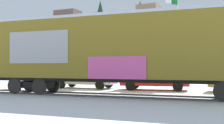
# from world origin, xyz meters

# --- Properties ---
(ground_plane) EXTENTS (260.00, 260.00, 0.00)m
(ground_plane) POSITION_xyz_m (0.00, 0.00, 0.00)
(ground_plane) COLOR silver
(track) EXTENTS (60.01, 2.73, 0.08)m
(track) POSITION_xyz_m (2.19, 0.01, 0.04)
(track) COLOR #4C4742
(track) RESTS_ON ground_plane
(freight_car) EXTENTS (16.71, 2.94, 4.36)m
(freight_car) POSITION_xyz_m (0.62, -0.00, 2.47)
(freight_car) COLOR olive
(freight_car) RESTS_ON ground_plane
(flagpole) EXTENTS (1.12, 1.22, 8.64)m
(flagpole) POSITION_xyz_m (1.28, 13.20, 5.60)
(flagpole) COLOR silver
(flagpole) RESTS_ON ground_plane
(hillside) EXTENTS (131.14, 40.85, 16.64)m
(hillside) POSITION_xyz_m (0.04, 55.09, 5.90)
(hillside) COLOR silver
(hillside) RESTS_ON ground_plane
(parked_car_silver) EXTENTS (4.52, 1.87, 1.82)m
(parked_car_silver) POSITION_xyz_m (-4.05, 4.69, 0.88)
(parked_car_silver) COLOR #B7BABF
(parked_car_silver) RESTS_ON ground_plane
(parked_car_red) EXTENTS (4.67, 2.43, 1.65)m
(parked_car_red) POSITION_xyz_m (1.11, 4.78, 0.82)
(parked_car_red) COLOR #B21E1E
(parked_car_red) RESTS_ON ground_plane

